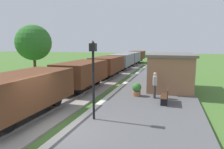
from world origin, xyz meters
TOP-DOWN VIEW (x-y plane):
  - ground_plane at (0.00, 0.00)m, footprint 160.00×160.00m
  - platform_slab at (3.20, 0.00)m, footprint 6.00×60.00m
  - platform_edge_stripe at (0.40, 0.00)m, footprint 0.36×60.00m
  - track_ballast at (-2.40, 0.00)m, footprint 3.80×60.00m
  - rail_near at (-1.68, 0.00)m, footprint 0.07×60.00m
  - rail_far at (-3.12, 0.00)m, footprint 0.07×60.00m
  - freight_train at (-2.40, 17.18)m, footprint 2.50×39.20m
  - station_hut at (4.40, 9.67)m, footprint 3.50×5.80m
  - bench_near_hut at (4.19, 4.90)m, footprint 0.42×1.50m
  - bench_down_platform at (4.19, 14.52)m, footprint 0.42×1.50m
  - person_waiting at (3.45, 5.94)m, footprint 0.31×0.42m
  - potted_planter at (2.23, 6.15)m, footprint 0.64×0.64m
  - lamp_post_near at (1.03, 1.25)m, footprint 0.28×0.28m
  - tree_trackside_far at (-9.37, 10.61)m, footprint 3.66×3.66m

SIDE VIEW (x-z plane):
  - ground_plane at x=0.00m, z-range 0.00..0.00m
  - track_ballast at x=-2.40m, z-range 0.00..0.12m
  - platform_slab at x=3.20m, z-range 0.00..0.25m
  - rail_near at x=-1.68m, z-range 0.12..0.26m
  - rail_far at x=-3.12m, z-range 0.12..0.26m
  - platform_edge_stripe at x=0.40m, z-range 0.25..0.26m
  - bench_near_hut at x=4.19m, z-range 0.27..1.18m
  - bench_down_platform at x=4.19m, z-range 0.27..1.18m
  - potted_planter at x=2.23m, z-range 0.26..1.18m
  - person_waiting at x=3.45m, z-range 0.33..2.04m
  - freight_train at x=-2.40m, z-range 0.34..2.46m
  - station_hut at x=4.40m, z-range 0.26..3.04m
  - lamp_post_near at x=1.03m, z-range 0.95..4.65m
  - tree_trackside_far at x=-9.37m, z-range 1.04..6.79m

